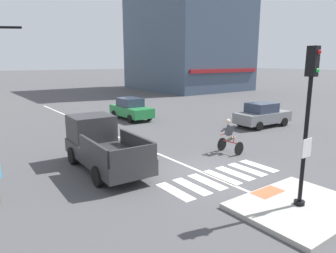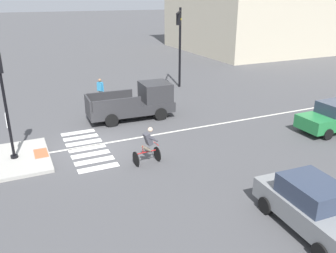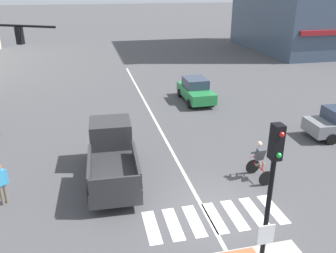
# 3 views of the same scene
# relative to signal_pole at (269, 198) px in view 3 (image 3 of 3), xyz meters

# --- Properties ---
(ground_plane) EXTENTS (300.00, 300.00, 0.00)m
(ground_plane) POSITION_rel_signal_pole_xyz_m (0.00, 3.71, -2.99)
(ground_plane) COLOR #474749
(signal_pole) EXTENTS (0.44, 0.38, 4.71)m
(signal_pole) POSITION_rel_signal_pole_xyz_m (0.00, 0.00, 0.00)
(signal_pole) COLOR black
(signal_pole) RESTS_ON traffic_island
(crosswalk_stripe_a) EXTENTS (0.44, 1.80, 0.01)m
(crosswalk_stripe_a) POSITION_rel_signal_pole_xyz_m (-2.28, 3.28, -2.98)
(crosswalk_stripe_a) COLOR silver
(crosswalk_stripe_a) RESTS_ON ground
(crosswalk_stripe_b) EXTENTS (0.44, 1.80, 0.01)m
(crosswalk_stripe_b) POSITION_rel_signal_pole_xyz_m (-1.52, 3.28, -2.98)
(crosswalk_stripe_b) COLOR silver
(crosswalk_stripe_b) RESTS_ON ground
(crosswalk_stripe_c) EXTENTS (0.44, 1.80, 0.01)m
(crosswalk_stripe_c) POSITION_rel_signal_pole_xyz_m (-0.76, 3.28, -2.98)
(crosswalk_stripe_c) COLOR silver
(crosswalk_stripe_c) RESTS_ON ground
(crosswalk_stripe_d) EXTENTS (0.44, 1.80, 0.01)m
(crosswalk_stripe_d) POSITION_rel_signal_pole_xyz_m (0.00, 3.28, -2.98)
(crosswalk_stripe_d) COLOR silver
(crosswalk_stripe_d) RESTS_ON ground
(crosswalk_stripe_e) EXTENTS (0.44, 1.80, 0.01)m
(crosswalk_stripe_e) POSITION_rel_signal_pole_xyz_m (0.76, 3.28, -2.98)
(crosswalk_stripe_e) COLOR silver
(crosswalk_stripe_e) RESTS_ON ground
(crosswalk_stripe_f) EXTENTS (0.44, 1.80, 0.01)m
(crosswalk_stripe_f) POSITION_rel_signal_pole_xyz_m (1.52, 3.28, -2.98)
(crosswalk_stripe_f) COLOR silver
(crosswalk_stripe_f) RESTS_ON ground
(crosswalk_stripe_g) EXTENTS (0.44, 1.80, 0.01)m
(crosswalk_stripe_g) POSITION_rel_signal_pole_xyz_m (2.28, 3.28, -2.98)
(crosswalk_stripe_g) COLOR silver
(crosswalk_stripe_g) RESTS_ON ground
(lane_centre_line) EXTENTS (0.14, 28.00, 0.01)m
(lane_centre_line) POSITION_rel_signal_pole_xyz_m (-0.23, 13.71, -2.98)
(lane_centre_line) COLOR silver
(lane_centre_line) RESTS_ON ground
(car_green_eastbound_far) EXTENTS (1.85, 4.10, 1.64)m
(car_green_eastbound_far) POSITION_rel_signal_pole_xyz_m (3.28, 16.17, -2.18)
(car_green_eastbound_far) COLOR #237A3D
(car_green_eastbound_far) RESTS_ON ground
(pickup_truck_charcoal_westbound_near) EXTENTS (2.22, 5.18, 2.08)m
(pickup_truck_charcoal_westbound_near) POSITION_rel_signal_pole_xyz_m (-3.25, 7.15, -2.01)
(pickup_truck_charcoal_westbound_near) COLOR #2D2D30
(pickup_truck_charcoal_westbound_near) RESTS_ON ground
(cyclist) EXTENTS (0.74, 1.14, 1.68)m
(cyclist) POSITION_rel_signal_pole_xyz_m (2.73, 5.43, -2.12)
(cyclist) COLOR black
(cyclist) RESTS_ON ground
(pedestrian_at_curb_left) EXTENTS (0.44, 0.40, 1.67)m
(pedestrian_at_curb_left) POSITION_rel_signal_pole_xyz_m (-7.42, 5.90, -2.01)
(pedestrian_at_curb_left) COLOR #6B6051
(pedestrian_at_curb_left) RESTS_ON ground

